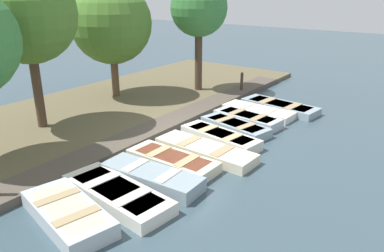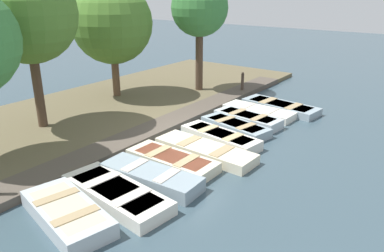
# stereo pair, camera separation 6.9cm
# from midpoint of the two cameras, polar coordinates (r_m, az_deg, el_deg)

# --- Properties ---
(ground_plane) EXTENTS (80.00, 80.00, 0.00)m
(ground_plane) POSITION_cam_midpoint_polar(r_m,az_deg,el_deg) (13.86, 0.11, -1.96)
(ground_plane) COLOR #384C56
(shore_bank) EXTENTS (8.00, 24.00, 0.22)m
(shore_bank) POSITION_cam_midpoint_polar(r_m,az_deg,el_deg) (17.07, -13.59, 2.21)
(shore_bank) COLOR brown
(shore_bank) RESTS_ON ground_plane
(dock_walkway) EXTENTS (1.17, 19.66, 0.25)m
(dock_walkway) POSITION_cam_midpoint_polar(r_m,az_deg,el_deg) (14.71, -4.77, -0.14)
(dock_walkway) COLOR #51473D
(dock_walkway) RESTS_ON ground_plane
(rowboat_0) EXTENTS (3.03, 1.78, 0.44)m
(rowboat_0) POSITION_cam_midpoint_polar(r_m,az_deg,el_deg) (9.62, -18.34, -12.48)
(rowboat_0) COLOR #B2BCC1
(rowboat_0) RESTS_ON ground_plane
(rowboat_1) EXTENTS (3.49, 1.57, 0.38)m
(rowboat_1) POSITION_cam_midpoint_polar(r_m,az_deg,el_deg) (10.17, -11.30, -10.04)
(rowboat_1) COLOR silver
(rowboat_1) RESTS_ON ground_plane
(rowboat_2) EXTENTS (3.13, 1.15, 0.43)m
(rowboat_2) POSITION_cam_midpoint_polar(r_m,az_deg,el_deg) (10.81, -6.12, -7.63)
(rowboat_2) COLOR #8C9EA8
(rowboat_2) RESTS_ON ground_plane
(rowboat_3) EXTENTS (3.03, 1.14, 0.36)m
(rowboat_3) POSITION_cam_midpoint_polar(r_m,az_deg,el_deg) (11.78, -2.89, -5.25)
(rowboat_3) COLOR beige
(rowboat_3) RESTS_ON ground_plane
(rowboat_4) EXTENTS (3.59, 1.24, 0.36)m
(rowboat_4) POSITION_cam_midpoint_polar(r_m,az_deg,el_deg) (12.48, 2.13, -3.72)
(rowboat_4) COLOR beige
(rowboat_4) RESTS_ON ground_plane
(rowboat_5) EXTENTS (3.20, 1.42, 0.40)m
(rowboat_5) POSITION_cam_midpoint_polar(r_m,az_deg,el_deg) (13.51, 4.45, -1.73)
(rowboat_5) COLOR silver
(rowboat_5) RESTS_ON ground_plane
(rowboat_6) EXTENTS (2.98, 1.58, 0.38)m
(rowboat_6) POSITION_cam_midpoint_polar(r_m,az_deg,el_deg) (14.61, 6.73, -0.11)
(rowboat_6) COLOR #8C9EA8
(rowboat_6) RESTS_ON ground_plane
(rowboat_7) EXTENTS (2.91, 1.32, 0.41)m
(rowboat_7) POSITION_cam_midpoint_polar(r_m,az_deg,el_deg) (15.50, 8.61, 1.08)
(rowboat_7) COLOR #B2BCC1
(rowboat_7) RESTS_ON ground_plane
(rowboat_8) EXTENTS (3.17, 1.27, 0.33)m
(rowboat_8) POSITION_cam_midpoint_polar(r_m,az_deg,el_deg) (16.64, 10.24, 2.20)
(rowboat_8) COLOR silver
(rowboat_8) RESTS_ON ground_plane
(rowboat_9) EXTENTS (3.60, 1.65, 0.35)m
(rowboat_9) POSITION_cam_midpoint_polar(r_m,az_deg,el_deg) (17.49, 13.41, 2.89)
(rowboat_9) COLOR #8C9EA8
(rowboat_9) RESTS_ON ground_plane
(mooring_post_far) EXTENTS (0.15, 0.15, 1.17)m
(mooring_post_far) POSITION_cam_midpoint_polar(r_m,az_deg,el_deg) (19.68, 7.79, 6.47)
(mooring_post_far) COLOR #47382D
(mooring_post_far) RESTS_ON ground_plane
(park_tree_left) EXTENTS (3.53, 3.53, 6.18)m
(park_tree_left) POSITION_cam_midpoint_polar(r_m,az_deg,el_deg) (14.81, -23.72, 15.36)
(park_tree_left) COLOR #4C3828
(park_tree_left) RESTS_ON ground_plane
(park_tree_center) EXTENTS (3.78, 3.78, 5.59)m
(park_tree_center) POSITION_cam_midpoint_polar(r_m,az_deg,el_deg) (18.42, -11.99, 15.05)
(park_tree_center) COLOR brown
(park_tree_center) RESTS_ON ground_plane
(park_tree_right) EXTENTS (2.81, 2.81, 5.74)m
(park_tree_right) POSITION_cam_midpoint_polar(r_m,az_deg,el_deg) (19.15, 1.26, 17.43)
(park_tree_right) COLOR #4C3828
(park_tree_right) RESTS_ON ground_plane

